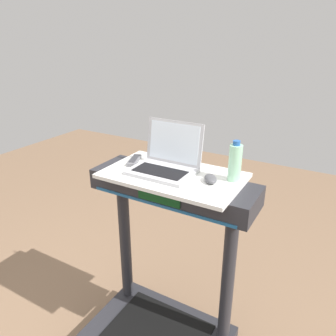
{
  "coord_description": "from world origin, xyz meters",
  "views": [
    {
      "loc": [
        0.76,
        -0.66,
        1.77
      ],
      "look_at": [
        0.0,
        0.65,
        1.15
      ],
      "focal_mm": 34.97,
      "sensor_mm": 36.0,
      "label": 1
    }
  ],
  "objects_px": {
    "computer_mouse": "(211,179)",
    "water_bottle": "(235,162)",
    "tv_remote": "(134,160)",
    "laptop": "(166,162)"
  },
  "relations": [
    {
      "from": "computer_mouse",
      "to": "water_bottle",
      "type": "bearing_deg",
      "value": 6.54
    },
    {
      "from": "computer_mouse",
      "to": "water_bottle",
      "type": "distance_m",
      "value": 0.14
    },
    {
      "from": "computer_mouse",
      "to": "tv_remote",
      "type": "distance_m",
      "value": 0.48
    },
    {
      "from": "laptop",
      "to": "tv_remote",
      "type": "distance_m",
      "value": 0.22
    },
    {
      "from": "laptop",
      "to": "computer_mouse",
      "type": "height_order",
      "value": "laptop"
    },
    {
      "from": "laptop",
      "to": "tv_remote",
      "type": "bearing_deg",
      "value": 171.49
    },
    {
      "from": "laptop",
      "to": "water_bottle",
      "type": "distance_m",
      "value": 0.36
    },
    {
      "from": "water_bottle",
      "to": "tv_remote",
      "type": "height_order",
      "value": "water_bottle"
    },
    {
      "from": "laptop",
      "to": "computer_mouse",
      "type": "bearing_deg",
      "value": -6.81
    },
    {
      "from": "tv_remote",
      "to": "laptop",
      "type": "bearing_deg",
      "value": -5.05
    }
  ]
}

